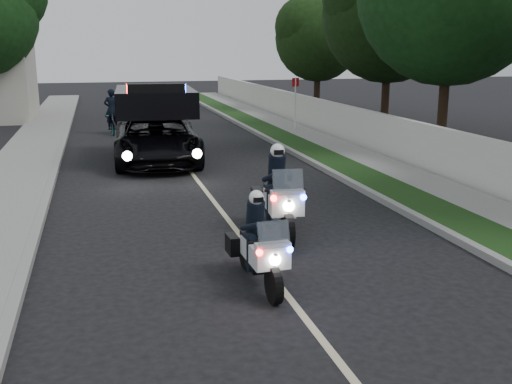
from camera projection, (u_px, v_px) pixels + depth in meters
ground at (280, 286)px, 9.81m from camera, size 120.00×120.00×0.00m
curb_right at (309, 160)px, 20.20m from camera, size 0.20×60.00×0.15m
grass_verge at (328, 159)px, 20.38m from camera, size 1.20×60.00×0.16m
sidewalk_right at (363, 158)px, 20.70m from camera, size 1.40×60.00×0.16m
property_wall at (391, 137)px, 20.79m from camera, size 0.22×60.00×1.50m
curb_left at (54, 173)px, 18.16m from camera, size 0.20×60.00×0.15m
sidewalk_left at (16, 175)px, 17.88m from camera, size 2.00×60.00×0.16m
lane_marking at (188, 169)px, 19.20m from camera, size 0.12×50.00×0.01m
police_moto_left at (259, 284)px, 9.88m from camera, size 0.71×1.87×1.57m
police_moto_right at (278, 234)px, 12.54m from camera, size 1.01×2.30×1.89m
police_suv at (158, 162)px, 20.34m from camera, size 3.08×6.08×2.89m
bicycle at (113, 134)px, 26.83m from camera, size 0.66×1.72×0.89m
cyclist at (113, 134)px, 26.83m from camera, size 0.68×0.47×1.81m
sign_post at (295, 132)px, 27.44m from camera, size 0.51×0.51×2.53m
tree_right_b at (440, 151)px, 22.38m from camera, size 7.66×7.66×11.17m
tree_right_c at (384, 130)px, 27.99m from camera, size 6.11×6.11×10.09m
tree_right_e at (316, 112)px, 35.79m from camera, size 6.42×6.42×8.34m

